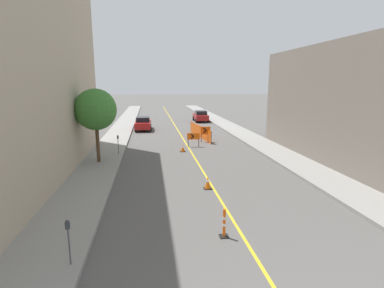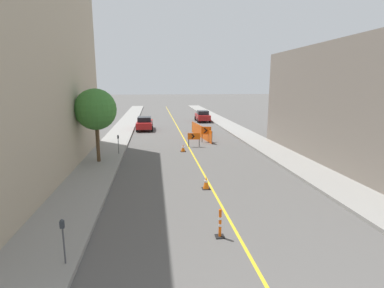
{
  "view_description": "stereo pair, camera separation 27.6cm",
  "coord_description": "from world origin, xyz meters",
  "px_view_note": "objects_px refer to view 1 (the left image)",
  "views": [
    {
      "loc": [
        -3.23,
        -3.0,
        5.48
      ],
      "look_at": [
        -0.16,
        18.82,
        1.0
      ],
      "focal_mm": 28.0,
      "sensor_mm": 36.0,
      "label": 1
    },
    {
      "loc": [
        -2.96,
        -3.04,
        5.48
      ],
      "look_at": [
        -0.16,
        18.82,
        1.0
      ],
      "focal_mm": 28.0,
      "sensor_mm": 36.0,
      "label": 2
    }
  ],
  "objects_px": {
    "parking_meter_far_curb": "(118,141)",
    "street_tree_left_near": "(96,110)",
    "arrow_barricade_primary": "(193,137)",
    "parked_car_curb_mid": "(201,116)",
    "arrow_barricade_secondary": "(205,131)",
    "traffic_cone_third": "(183,148)",
    "parked_car_curb_near": "(143,123)",
    "parking_meter_near_curb": "(68,233)",
    "delineator_post_front": "(224,225)",
    "traffic_cone_second": "(208,183)"
  },
  "relations": [
    {
      "from": "parking_meter_far_curb",
      "to": "street_tree_left_near",
      "type": "distance_m",
      "value": 3.53
    },
    {
      "from": "arrow_barricade_primary",
      "to": "street_tree_left_near",
      "type": "relative_size",
      "value": 0.24
    },
    {
      "from": "arrow_barricade_primary",
      "to": "parked_car_curb_mid",
      "type": "xyz_separation_m",
      "value": [
        3.61,
        17.51,
        -0.08
      ]
    },
    {
      "from": "arrow_barricade_secondary",
      "to": "parking_meter_far_curb",
      "type": "xyz_separation_m",
      "value": [
        -7.63,
        -4.68,
        0.17
      ]
    },
    {
      "from": "traffic_cone_third",
      "to": "parked_car_curb_near",
      "type": "height_order",
      "value": "parked_car_curb_near"
    },
    {
      "from": "traffic_cone_third",
      "to": "street_tree_left_near",
      "type": "height_order",
      "value": "street_tree_left_near"
    },
    {
      "from": "traffic_cone_third",
      "to": "street_tree_left_near",
      "type": "xyz_separation_m",
      "value": [
        -6.16,
        -3.06,
        3.47
      ]
    },
    {
      "from": "parked_car_curb_near",
      "to": "parking_meter_near_curb",
      "type": "height_order",
      "value": "parking_meter_near_curb"
    },
    {
      "from": "arrow_barricade_secondary",
      "to": "parked_car_curb_mid",
      "type": "distance_m",
      "value": 15.63
    },
    {
      "from": "arrow_barricade_secondary",
      "to": "parking_meter_far_curb",
      "type": "bearing_deg",
      "value": -142.95
    },
    {
      "from": "delineator_post_front",
      "to": "traffic_cone_third",
      "type": "bearing_deg",
      "value": 89.87
    },
    {
      "from": "traffic_cone_third",
      "to": "parking_meter_near_curb",
      "type": "height_order",
      "value": "parking_meter_near_curb"
    },
    {
      "from": "traffic_cone_second",
      "to": "traffic_cone_third",
      "type": "relative_size",
      "value": 1.16
    },
    {
      "from": "parked_car_curb_mid",
      "to": "traffic_cone_second",
      "type": "bearing_deg",
      "value": -97.58
    },
    {
      "from": "parked_car_curb_near",
      "to": "parked_car_curb_mid",
      "type": "relative_size",
      "value": 1.0
    },
    {
      "from": "traffic_cone_third",
      "to": "arrow_barricade_primary",
      "type": "distance_m",
      "value": 2.18
    },
    {
      "from": "delineator_post_front",
      "to": "traffic_cone_second",
      "type": "bearing_deg",
      "value": 85.73
    },
    {
      "from": "parked_car_curb_near",
      "to": "traffic_cone_third",
      "type": "bearing_deg",
      "value": -73.06
    },
    {
      "from": "delineator_post_front",
      "to": "street_tree_left_near",
      "type": "height_order",
      "value": "street_tree_left_near"
    },
    {
      "from": "parked_car_curb_mid",
      "to": "parking_meter_near_curb",
      "type": "xyz_separation_m",
      "value": [
        -9.79,
        -34.54,
        0.38
      ]
    },
    {
      "from": "parked_car_curb_near",
      "to": "street_tree_left_near",
      "type": "distance_m",
      "value": 15.66
    },
    {
      "from": "delineator_post_front",
      "to": "parked_car_curb_near",
      "type": "relative_size",
      "value": 0.25
    },
    {
      "from": "arrow_barricade_primary",
      "to": "parking_meter_near_curb",
      "type": "relative_size",
      "value": 0.85
    },
    {
      "from": "traffic_cone_third",
      "to": "delineator_post_front",
      "type": "relative_size",
      "value": 0.53
    },
    {
      "from": "traffic_cone_second",
      "to": "arrow_barricade_secondary",
      "type": "distance_m",
      "value": 12.94
    },
    {
      "from": "traffic_cone_second",
      "to": "parked_car_curb_near",
      "type": "height_order",
      "value": "parked_car_curb_near"
    },
    {
      "from": "parked_car_curb_near",
      "to": "parking_meter_far_curb",
      "type": "height_order",
      "value": "parking_meter_far_curb"
    },
    {
      "from": "traffic_cone_third",
      "to": "street_tree_left_near",
      "type": "relative_size",
      "value": 0.11
    },
    {
      "from": "traffic_cone_third",
      "to": "delineator_post_front",
      "type": "distance_m",
      "value": 14.0
    },
    {
      "from": "parking_meter_far_curb",
      "to": "traffic_cone_third",
      "type": "bearing_deg",
      "value": 10.02
    },
    {
      "from": "parking_meter_near_curb",
      "to": "parking_meter_far_curb",
      "type": "bearing_deg",
      "value": 90.0
    },
    {
      "from": "arrow_barricade_secondary",
      "to": "street_tree_left_near",
      "type": "bearing_deg",
      "value": -136.42
    },
    {
      "from": "delineator_post_front",
      "to": "street_tree_left_near",
      "type": "relative_size",
      "value": 0.22
    },
    {
      "from": "street_tree_left_near",
      "to": "parked_car_curb_near",
      "type": "bearing_deg",
      "value": 79.73
    },
    {
      "from": "traffic_cone_second",
      "to": "parked_car_curb_near",
      "type": "xyz_separation_m",
      "value": [
        -3.76,
        21.01,
        0.47
      ]
    },
    {
      "from": "parked_car_curb_near",
      "to": "parked_car_curb_mid",
      "type": "height_order",
      "value": "same"
    },
    {
      "from": "parked_car_curb_mid",
      "to": "street_tree_left_near",
      "type": "height_order",
      "value": "street_tree_left_near"
    },
    {
      "from": "delineator_post_front",
      "to": "parking_meter_far_curb",
      "type": "distance_m",
      "value": 14.05
    },
    {
      "from": "delineator_post_front",
      "to": "parked_car_curb_mid",
      "type": "relative_size",
      "value": 0.25
    },
    {
      "from": "arrow_barricade_primary",
      "to": "parking_meter_near_curb",
      "type": "height_order",
      "value": "parking_meter_near_curb"
    },
    {
      "from": "delineator_post_front",
      "to": "arrow_barricade_secondary",
      "type": "xyz_separation_m",
      "value": [
        2.62,
        17.79,
        0.57
      ]
    },
    {
      "from": "traffic_cone_third",
      "to": "parking_meter_far_curb",
      "type": "relative_size",
      "value": 0.39
    },
    {
      "from": "parked_car_curb_mid",
      "to": "parking_meter_far_curb",
      "type": "xyz_separation_m",
      "value": [
        -9.79,
        -20.15,
        0.4
      ]
    },
    {
      "from": "traffic_cone_third",
      "to": "parked_car_curb_near",
      "type": "bearing_deg",
      "value": 105.79
    },
    {
      "from": "street_tree_left_near",
      "to": "arrow_barricade_primary",
      "type": "bearing_deg",
      "value": 33.42
    },
    {
      "from": "traffic_cone_second",
      "to": "traffic_cone_third",
      "type": "distance_m",
      "value": 8.94
    },
    {
      "from": "parking_meter_far_curb",
      "to": "street_tree_left_near",
      "type": "xyz_separation_m",
      "value": [
        -1.12,
        -2.16,
        2.55
      ]
    },
    {
      "from": "delineator_post_front",
      "to": "street_tree_left_near",
      "type": "bearing_deg",
      "value": 119.24
    },
    {
      "from": "delineator_post_front",
      "to": "parked_car_curb_mid",
      "type": "xyz_separation_m",
      "value": [
        4.78,
        33.26,
        0.34
      ]
    },
    {
      "from": "parked_car_curb_mid",
      "to": "arrow_barricade_primary",
      "type": "bearing_deg",
      "value": -100.37
    }
  ]
}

